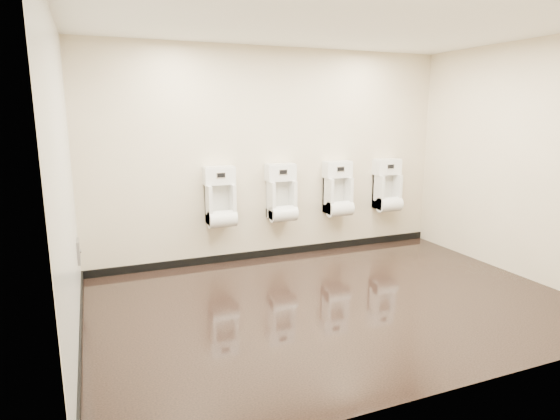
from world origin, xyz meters
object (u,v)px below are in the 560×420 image
(access_panel, at_px, (79,251))
(urinal_3, at_px, (387,189))
(urinal_0, at_px, (221,201))
(urinal_1, at_px, (282,197))
(urinal_2, at_px, (338,193))

(access_panel, distance_m, urinal_3, 4.27)
(urinal_0, relative_size, urinal_3, 1.00)
(urinal_1, relative_size, urinal_2, 1.00)
(urinal_1, bearing_deg, urinal_2, 0.00)
(urinal_1, distance_m, urinal_3, 1.69)
(urinal_1, bearing_deg, urinal_0, 180.00)
(urinal_1, height_order, urinal_2, same)
(urinal_2, bearing_deg, urinal_1, 180.00)
(access_panel, bearing_deg, urinal_2, 6.97)
(access_panel, distance_m, urinal_2, 3.45)
(urinal_1, bearing_deg, urinal_3, 0.00)
(urinal_0, bearing_deg, urinal_3, 0.00)
(access_panel, relative_size, urinal_1, 0.33)
(urinal_1, xyz_separation_m, urinal_3, (1.69, 0.00, 0.00))
(access_panel, relative_size, urinal_0, 0.33)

